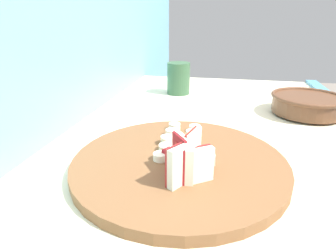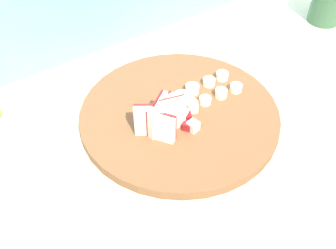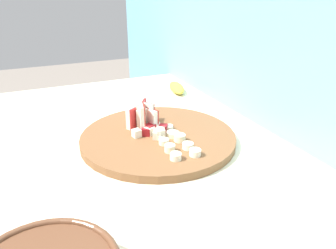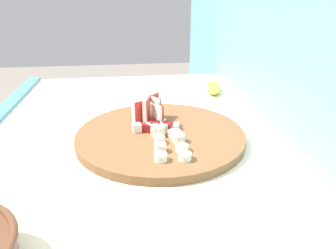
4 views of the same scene
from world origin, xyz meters
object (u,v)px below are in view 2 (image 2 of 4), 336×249
(banana_slice_rows, at_px, (200,94))
(small_jar, at_px, (328,1))
(apple_wedge_fan, at_px, (161,118))
(cutting_board, at_px, (179,115))
(apple_dice_pile, at_px, (182,112))

(banana_slice_rows, relative_size, small_jar, 1.58)
(apple_wedge_fan, height_order, banana_slice_rows, apple_wedge_fan)
(small_jar, bearing_deg, apple_wedge_fan, -169.46)
(banana_slice_rows, xyz_separation_m, small_jar, (0.43, 0.07, 0.03))
(cutting_board, relative_size, apple_dice_pile, 4.04)
(cutting_board, xyz_separation_m, small_jar, (0.49, 0.08, 0.04))
(apple_dice_pile, height_order, banana_slice_rows, apple_dice_pile)
(cutting_board, height_order, apple_dice_pile, apple_dice_pile)
(apple_wedge_fan, distance_m, apple_dice_pile, 0.05)
(apple_wedge_fan, relative_size, small_jar, 0.85)
(apple_wedge_fan, xyz_separation_m, apple_dice_pile, (0.05, 0.01, -0.02))
(cutting_board, xyz_separation_m, apple_wedge_fan, (-0.05, -0.02, 0.04))
(banana_slice_rows, bearing_deg, small_jar, 9.27)
(small_jar, bearing_deg, cutting_board, -170.43)
(cutting_board, bearing_deg, apple_wedge_fan, -160.93)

